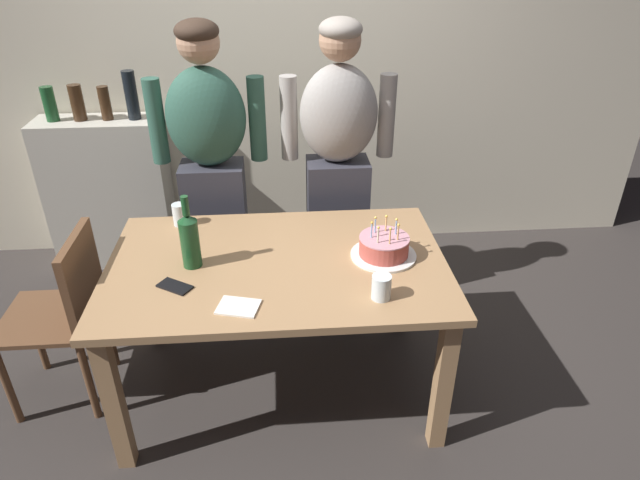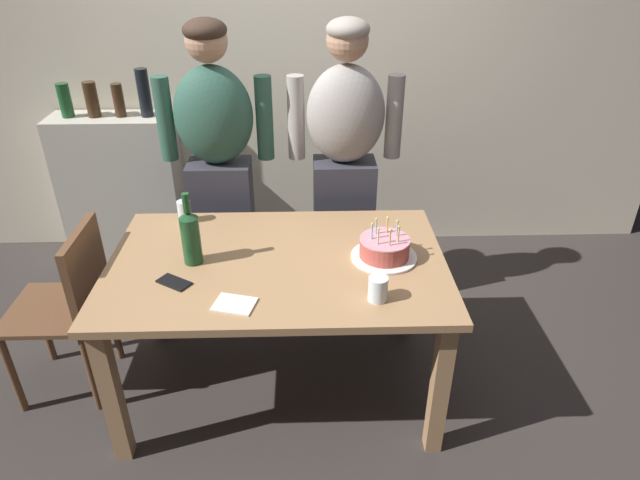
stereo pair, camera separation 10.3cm
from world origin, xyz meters
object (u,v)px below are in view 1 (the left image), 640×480
napkin_stack (238,307)px  birthday_cake (384,247)px  water_glass_near (381,287)px  person_man_bearded (212,173)px  dining_chair (67,307)px  water_glass_far (179,215)px  person_woman_cardigan (338,169)px  cell_phone (175,286)px  wine_bottle (190,239)px

napkin_stack → birthday_cake: bearing=28.0°
water_glass_near → napkin_stack: 0.57m
person_man_bearded → dining_chair: 0.99m
water_glass_far → napkin_stack: (0.32, -0.71, -0.05)m
birthday_cake → water_glass_far: 1.03m
person_woman_cardigan → dining_chair: (-1.32, -0.68, -0.36)m
birthday_cake → cell_phone: (-0.90, -0.17, -0.04)m
wine_bottle → cell_phone: size_ratio=2.31×
water_glass_far → wine_bottle: 0.41m
person_man_bearded → dining_chair: (-0.63, -0.68, -0.36)m
napkin_stack → water_glass_near: bearing=2.2°
birthday_cake → napkin_stack: size_ratio=1.87×
birthday_cake → person_woman_cardigan: bearing=100.3°
dining_chair → cell_phone: bearing=69.0°
dining_chair → wine_bottle: bearing=85.9°
dining_chair → water_glass_far: bearing=124.6°
person_woman_cardigan → cell_phone: bearing=49.2°
birthday_cake → person_man_bearded: size_ratio=0.18×
water_glass_near → wine_bottle: (-0.78, 0.31, 0.08)m
birthday_cake → water_glass_near: birthday_cake is taller
water_glass_far → cell_phone: 0.56m
person_woman_cardigan → wine_bottle: bearing=45.3°
wine_bottle → dining_chair: wine_bottle is taller
dining_chair → napkin_stack: bearing=65.5°
water_glass_near → cell_phone: size_ratio=0.71×
cell_phone → wine_bottle: bearing=104.9°
birthday_cake → person_man_bearded: (-0.82, 0.72, 0.09)m
napkin_stack → person_woman_cardigan: person_woman_cardigan is taller
wine_bottle → person_man_bearded: bearing=87.8°
water_glass_near → person_woman_cardigan: size_ratio=0.06×
wine_bottle → water_glass_far: bearing=105.5°
birthday_cake → wine_bottle: bearing=-179.6°
napkin_stack → wine_bottle: bearing=122.9°
person_man_bearded → dining_chair: size_ratio=1.90×
birthday_cake → person_woman_cardigan: (-0.13, 0.72, 0.09)m
wine_bottle → person_woman_cardigan: (0.71, 0.72, 0.00)m
cell_phone → dining_chair: dining_chair is taller
wine_bottle → napkin_stack: 0.41m
cell_phone → napkin_stack: (0.27, -0.16, 0.00)m
cell_phone → person_woman_cardigan: (0.77, 0.89, 0.13)m
wine_bottle → water_glass_near: bearing=-21.6°
wine_bottle → cell_phone: bearing=-107.9°
wine_bottle → birthday_cake: bearing=0.4°
cell_phone → person_woman_cardigan: bearing=82.0°
wine_bottle → cell_phone: (-0.05, -0.17, -0.13)m
person_man_bearded → water_glass_near: bearing=126.1°
person_man_bearded → wine_bottle: bearing=87.8°
water_glass_far → cell_phone: bearing=-84.6°
water_glass_near → dining_chair: dining_chair is taller
napkin_stack → dining_chair: 0.93m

